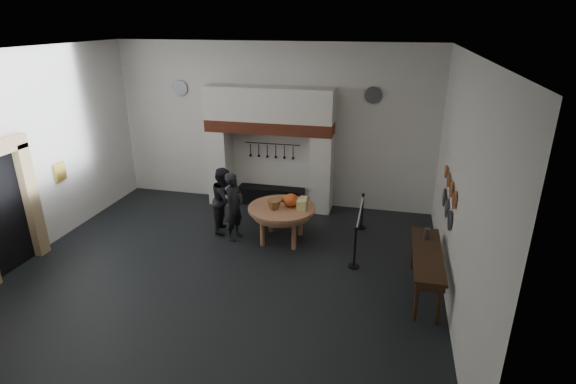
% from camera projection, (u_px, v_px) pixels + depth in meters
% --- Properties ---
extents(floor, '(9.00, 8.00, 0.02)m').
position_uv_depth(floor, '(226.00, 269.00, 9.70)').
color(floor, black).
rests_on(floor, ground).
extents(ceiling, '(9.00, 8.00, 0.02)m').
position_uv_depth(ceiling, '(214.00, 51.00, 8.06)').
color(ceiling, silver).
rests_on(ceiling, wall_back).
extents(wall_back, '(9.00, 0.02, 4.50)m').
position_uv_depth(wall_back, '(273.00, 126.00, 12.51)').
color(wall_back, silver).
rests_on(wall_back, floor).
extents(wall_front, '(9.00, 0.02, 4.50)m').
position_uv_depth(wall_front, '(96.00, 276.00, 5.25)').
color(wall_front, silver).
rests_on(wall_front, floor).
extents(wall_left, '(0.02, 8.00, 4.50)m').
position_uv_depth(wall_left, '(27.00, 155.00, 9.83)').
color(wall_left, silver).
rests_on(wall_left, floor).
extents(wall_right, '(0.02, 8.00, 4.50)m').
position_uv_depth(wall_right, '(460.00, 189.00, 7.92)').
color(wall_right, silver).
rests_on(wall_right, floor).
extents(chimney_pier_left, '(0.55, 0.70, 2.15)m').
position_uv_depth(chimney_pier_left, '(221.00, 166.00, 12.93)').
color(chimney_pier_left, silver).
rests_on(chimney_pier_left, floor).
extents(chimney_pier_right, '(0.55, 0.70, 2.15)m').
position_uv_depth(chimney_pier_right, '(322.00, 173.00, 12.30)').
color(chimney_pier_right, silver).
rests_on(chimney_pier_right, floor).
extents(hearth_brick_band, '(3.50, 0.72, 0.32)m').
position_uv_depth(hearth_brick_band, '(269.00, 126.00, 12.17)').
color(hearth_brick_band, '#9E442B').
rests_on(hearth_brick_band, chimney_pier_left).
extents(chimney_hood, '(3.50, 0.70, 0.90)m').
position_uv_depth(chimney_hood, '(269.00, 104.00, 11.94)').
color(chimney_hood, silver).
rests_on(chimney_hood, hearth_brick_band).
extents(iron_range, '(1.90, 0.45, 0.50)m').
position_uv_depth(iron_range, '(271.00, 196.00, 12.98)').
color(iron_range, black).
rests_on(iron_range, floor).
extents(utensil_rail, '(1.60, 0.02, 0.02)m').
position_uv_depth(utensil_rail, '(272.00, 144.00, 12.61)').
color(utensil_rail, black).
rests_on(utensil_rail, wall_back).
extents(door_recess, '(0.04, 1.10, 2.50)m').
position_uv_depth(door_recess, '(2.00, 215.00, 9.28)').
color(door_recess, black).
rests_on(door_recess, floor).
extents(door_jamb_far, '(0.22, 0.30, 2.60)m').
position_uv_depth(door_jamb_far, '(31.00, 201.00, 9.88)').
color(door_jamb_far, tan).
rests_on(door_jamb_far, floor).
extents(wall_plaque, '(0.05, 0.34, 0.44)m').
position_uv_depth(wall_plaque, '(60.00, 172.00, 10.78)').
color(wall_plaque, gold).
rests_on(wall_plaque, wall_left).
extents(work_table, '(1.84, 1.84, 0.07)m').
position_uv_depth(work_table, '(282.00, 208.00, 10.65)').
color(work_table, tan).
rests_on(work_table, floor).
extents(pumpkin, '(0.36, 0.36, 0.31)m').
position_uv_depth(pumpkin, '(291.00, 200.00, 10.63)').
color(pumpkin, '#E35420').
rests_on(pumpkin, work_table).
extents(cheese_block_big, '(0.22, 0.22, 0.24)m').
position_uv_depth(cheese_block_big, '(302.00, 205.00, 10.44)').
color(cheese_block_big, '#DFDA85').
rests_on(cheese_block_big, work_table).
extents(cheese_block_small, '(0.18, 0.18, 0.20)m').
position_uv_depth(cheese_block_small, '(304.00, 201.00, 10.72)').
color(cheese_block_small, '#DEC184').
rests_on(cheese_block_small, work_table).
extents(wicker_basket, '(0.37, 0.37, 0.22)m').
position_uv_depth(wicker_basket, '(274.00, 205.00, 10.49)').
color(wicker_basket, '#926135').
rests_on(wicker_basket, work_table).
extents(bread_loaf, '(0.31, 0.18, 0.13)m').
position_uv_depth(bread_loaf, '(281.00, 199.00, 10.95)').
color(bread_loaf, olive).
rests_on(bread_loaf, work_table).
extents(visitor_near, '(0.53, 0.69, 1.69)m').
position_uv_depth(visitor_near, '(234.00, 207.00, 10.74)').
color(visitor_near, black).
rests_on(visitor_near, floor).
extents(visitor_far, '(0.68, 0.85, 1.65)m').
position_uv_depth(visitor_far, '(224.00, 200.00, 11.19)').
color(visitor_far, black).
rests_on(visitor_far, floor).
extents(side_table, '(0.55, 2.20, 0.06)m').
position_uv_depth(side_table, '(428.00, 254.00, 8.54)').
color(side_table, '#3D2B16').
rests_on(side_table, floor).
extents(pewter_jug, '(0.12, 0.12, 0.22)m').
position_uv_depth(pewter_jug, '(427.00, 233.00, 9.03)').
color(pewter_jug, '#545359').
rests_on(pewter_jug, side_table).
extents(copper_pan_a, '(0.03, 0.34, 0.34)m').
position_uv_depth(copper_pan_a, '(454.00, 200.00, 8.22)').
color(copper_pan_a, '#C6662D').
rests_on(copper_pan_a, wall_right).
extents(copper_pan_b, '(0.03, 0.32, 0.32)m').
position_uv_depth(copper_pan_b, '(451.00, 189.00, 8.72)').
color(copper_pan_b, '#C6662D').
rests_on(copper_pan_b, wall_right).
extents(copper_pan_c, '(0.03, 0.30, 0.30)m').
position_uv_depth(copper_pan_c, '(448.00, 180.00, 9.22)').
color(copper_pan_c, '#C6662D').
rests_on(copper_pan_c, wall_right).
extents(copper_pan_d, '(0.03, 0.28, 0.28)m').
position_uv_depth(copper_pan_d, '(446.00, 172.00, 9.72)').
color(copper_pan_d, '#C6662D').
rests_on(copper_pan_d, wall_right).
extents(pewter_plate_left, '(0.03, 0.40, 0.40)m').
position_uv_depth(pewter_plate_left, '(450.00, 220.00, 8.58)').
color(pewter_plate_left, '#4C4C51').
rests_on(pewter_plate_left, wall_right).
extents(pewter_plate_mid, '(0.03, 0.40, 0.40)m').
position_uv_depth(pewter_plate_mid, '(447.00, 208.00, 9.13)').
color(pewter_plate_mid, '#4C4C51').
rests_on(pewter_plate_mid, wall_right).
extents(pewter_plate_right, '(0.03, 0.40, 0.40)m').
position_uv_depth(pewter_plate_right, '(444.00, 197.00, 9.67)').
color(pewter_plate_right, '#4C4C51').
rests_on(pewter_plate_right, wall_right).
extents(pewter_plate_back_left, '(0.44, 0.03, 0.44)m').
position_uv_depth(pewter_plate_back_left, '(180.00, 88.00, 12.70)').
color(pewter_plate_back_left, '#4C4C51').
rests_on(pewter_plate_back_left, wall_back).
extents(pewter_plate_back_right, '(0.44, 0.03, 0.44)m').
position_uv_depth(pewter_plate_back_right, '(373.00, 95.00, 11.55)').
color(pewter_plate_back_right, '#4C4C51').
rests_on(pewter_plate_back_right, wall_back).
extents(barrier_post_near, '(0.05, 0.05, 0.90)m').
position_uv_depth(barrier_post_near, '(355.00, 249.00, 9.60)').
color(barrier_post_near, black).
rests_on(barrier_post_near, floor).
extents(barrier_post_far, '(0.05, 0.05, 0.90)m').
position_uv_depth(barrier_post_far, '(362.00, 212.00, 11.41)').
color(barrier_post_far, black).
rests_on(barrier_post_far, floor).
extents(barrier_rope, '(0.04, 2.00, 0.04)m').
position_uv_depth(barrier_rope, '(360.00, 213.00, 10.36)').
color(barrier_rope, beige).
rests_on(barrier_rope, barrier_post_near).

